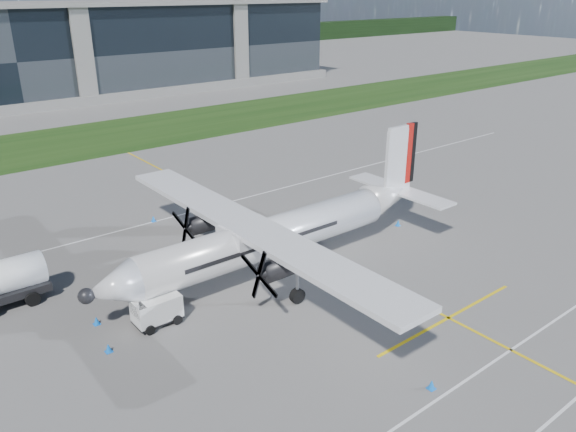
% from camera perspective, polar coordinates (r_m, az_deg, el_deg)
% --- Properties ---
extents(ground, '(400.00, 400.00, 0.00)m').
position_cam_1_polar(ground, '(68.17, -18.58, 5.87)').
color(ground, slate).
rests_on(ground, ground).
extents(grass_strip, '(400.00, 18.00, 0.04)m').
position_cam_1_polar(grass_strip, '(75.52, -20.77, 7.12)').
color(grass_strip, '#16340E').
rests_on(grass_strip, ground).
extents(terminal_building, '(120.00, 20.00, 15.00)m').
position_cam_1_polar(terminal_building, '(104.90, -27.21, 14.21)').
color(terminal_building, black).
rests_on(terminal_building, ground).
extents(yellow_taxiway_centerline, '(0.20, 70.00, 0.01)m').
position_cam_1_polar(yellow_taxiway_centerline, '(44.28, -0.76, -1.56)').
color(yellow_taxiway_centerline, yellow).
rests_on(yellow_taxiway_centerline, ground).
extents(white_lane_line, '(90.00, 0.15, 0.01)m').
position_cam_1_polar(white_lane_line, '(29.28, 25.50, -17.93)').
color(white_lane_line, white).
rests_on(white_lane_line, ground).
extents(turboprop_aircraft, '(26.63, 27.61, 8.28)m').
position_cam_1_polar(turboprop_aircraft, '(36.92, -0.82, 0.41)').
color(turboprop_aircraft, white).
rests_on(turboprop_aircraft, ground).
extents(baggage_tug, '(2.81, 1.68, 1.68)m').
position_cam_1_polar(baggage_tug, '(33.14, -13.17, -9.34)').
color(baggage_tug, white).
rests_on(baggage_tug, ground).
extents(ground_crew_person, '(0.54, 0.74, 1.78)m').
position_cam_1_polar(ground_crew_person, '(35.45, -12.48, -6.95)').
color(ground_crew_person, '#F25907').
rests_on(ground_crew_person, ground).
extents(safety_cone_tail, '(0.36, 0.36, 0.50)m').
position_cam_1_polar(safety_cone_tail, '(46.09, 11.12, -0.68)').
color(safety_cone_tail, blue).
rests_on(safety_cone_tail, ground).
extents(safety_cone_portwing, '(0.36, 0.36, 0.50)m').
position_cam_1_polar(safety_cone_portwing, '(28.84, 14.38, -16.24)').
color(safety_cone_portwing, blue).
rests_on(safety_cone_portwing, ground).
extents(safety_cone_stbdwing, '(0.36, 0.36, 0.50)m').
position_cam_1_polar(safety_cone_stbdwing, '(47.36, -13.52, -0.26)').
color(safety_cone_stbdwing, blue).
rests_on(safety_cone_stbdwing, ground).
extents(safety_cone_nose_port, '(0.36, 0.36, 0.50)m').
position_cam_1_polar(safety_cone_nose_port, '(31.79, -17.78, -12.63)').
color(safety_cone_nose_port, blue).
rests_on(safety_cone_nose_port, ground).
extents(safety_cone_nose_stbd, '(0.36, 0.36, 0.50)m').
position_cam_1_polar(safety_cone_nose_stbd, '(34.30, -18.89, -10.02)').
color(safety_cone_nose_stbd, blue).
rests_on(safety_cone_nose_stbd, ground).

